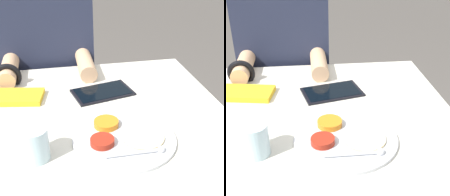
{
  "view_description": "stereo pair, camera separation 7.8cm",
  "coord_description": "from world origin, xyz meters",
  "views": [
    {
      "loc": [
        -0.06,
        -0.88,
        1.25
      ],
      "look_at": [
        0.11,
        -0.0,
        0.76
      ],
      "focal_mm": 50.0,
      "sensor_mm": 36.0,
      "label": 1
    },
    {
      "loc": [
        0.02,
        -0.89,
        1.25
      ],
      "look_at": [
        0.11,
        -0.0,
        0.76
      ],
      "focal_mm": 50.0,
      "sensor_mm": 36.0,
      "label": 2
    }
  ],
  "objects": [
    {
      "name": "red_notebook",
      "position": [
        -0.21,
        0.17,
        0.71
      ],
      "size": [
        0.21,
        0.14,
        0.02
      ],
      "color": "silver",
      "rests_on": "dining_table"
    },
    {
      "name": "dining_table",
      "position": [
        0.0,
        0.0,
        0.35
      ],
      "size": [
        1.02,
        0.87,
        0.7
      ],
      "color": "beige",
      "rests_on": "ground_plane"
    },
    {
      "name": "thali_tray",
      "position": [
        0.12,
        -0.15,
        0.71
      ],
      "size": [
        0.3,
        0.3,
        0.03
      ],
      "color": "#B7BABF",
      "rests_on": "dining_table"
    },
    {
      "name": "person_diner",
      "position": [
        -0.09,
        0.57,
        0.55
      ],
      "size": [
        0.43,
        0.44,
        1.18
      ],
      "color": "black",
      "rests_on": "ground_plane"
    },
    {
      "name": "tablet_device",
      "position": [
        0.11,
        0.15,
        0.71
      ],
      "size": [
        0.24,
        0.18,
        0.01
      ],
      "color": "black",
      "rests_on": "dining_table"
    },
    {
      "name": "drinking_glass",
      "position": [
        -0.13,
        -0.19,
        0.75
      ],
      "size": [
        0.08,
        0.08,
        0.09
      ],
      "color": "silver",
      "rests_on": "dining_table"
    }
  ]
}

